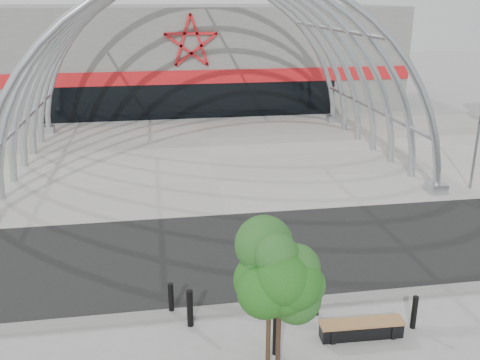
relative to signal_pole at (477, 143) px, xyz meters
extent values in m
plane|color=gray|center=(-11.92, -8.29, -2.28)|extent=(140.00, 140.00, 0.00)
cube|color=black|center=(-11.92, -4.79, -2.27)|extent=(140.00, 7.00, 0.02)
cube|color=#AAA59B|center=(-11.92, 7.21, -2.26)|extent=(60.00, 17.00, 0.04)
cube|color=slate|center=(-11.92, -8.54, -2.22)|extent=(60.00, 0.50, 0.12)
cube|color=slate|center=(-11.92, 25.21, 1.72)|extent=(34.00, 15.00, 8.00)
cube|color=black|center=(-11.92, 17.76, -0.98)|extent=(22.00, 0.25, 2.60)
cube|color=red|center=(-11.92, 17.76, 0.82)|extent=(34.00, 0.30, 1.00)
torus|color=#A3A8AF|center=(-11.92, -0.29, -2.28)|extent=(20.36, 0.36, 20.36)
torus|color=#A3A8AF|center=(-11.92, 2.21, -2.28)|extent=(20.36, 0.36, 20.36)
torus|color=#A3A8AF|center=(-11.92, 4.71, -2.28)|extent=(20.36, 0.36, 20.36)
torus|color=#A3A8AF|center=(-11.92, 7.21, -2.28)|extent=(20.36, 0.36, 20.36)
torus|color=#A3A8AF|center=(-11.92, 9.71, -2.28)|extent=(20.36, 0.36, 20.36)
torus|color=#A3A8AF|center=(-11.92, 12.21, -2.28)|extent=(20.36, 0.36, 20.36)
torus|color=#A3A8AF|center=(-11.92, 14.71, -2.28)|extent=(20.36, 0.36, 20.36)
cylinder|color=#A3A8AF|center=(-2.26, 7.21, 0.31)|extent=(0.20, 15.00, 0.20)
cylinder|color=#A3A8AF|center=(-4.85, 7.21, 4.79)|extent=(0.20, 15.00, 0.20)
cylinder|color=#A3A8AF|center=(-18.99, 7.21, 4.79)|extent=(0.20, 15.00, 0.20)
cylinder|color=#A3A8AF|center=(-21.58, 7.21, 0.31)|extent=(0.20, 15.00, 0.20)
cube|color=#A3A8AF|center=(-21.92, 14.71, -2.03)|extent=(0.80, 0.80, 0.50)
cube|color=#A3A8AF|center=(-1.92, -0.29, -2.03)|extent=(0.80, 0.80, 0.50)
cube|color=#A3A8AF|center=(-1.92, 14.71, -2.03)|extent=(0.80, 0.80, 0.50)
cylinder|color=slate|center=(0.00, 0.00, -0.10)|extent=(0.12, 0.12, 4.36)
imported|color=black|center=(0.00, 0.00, 0.86)|extent=(0.26, 0.62, 0.12)
cylinder|color=#322614|center=(-12.40, -11.40, -1.36)|extent=(0.11, 0.11, 1.83)
ellipsoid|color=#105111|center=(-12.40, -11.40, 0.30)|extent=(1.57, 1.57, 2.00)
cylinder|color=#301F17|center=(-12.07, -11.10, -1.35)|extent=(0.12, 0.12, 1.86)
ellipsoid|color=#1C4C21|center=(-12.07, -11.10, 0.34)|extent=(1.54, 1.54, 2.03)
cube|color=black|center=(-9.57, -10.34, -2.09)|extent=(2.27, 0.51, 0.38)
cube|color=black|center=(-10.41, -10.31, -2.06)|extent=(0.15, 0.50, 0.45)
cube|color=black|center=(-8.72, -10.37, -2.06)|extent=(0.15, 0.50, 0.45)
cube|color=brown|center=(-9.57, -10.34, -1.83)|extent=(2.33, 0.59, 0.07)
cylinder|color=black|center=(-14.62, -8.37, -1.79)|extent=(0.16, 0.16, 0.99)
cylinder|color=black|center=(-14.12, -9.06, -1.72)|extent=(0.18, 0.18, 1.12)
cylinder|color=black|center=(-12.03, -10.67, -1.74)|extent=(0.17, 0.17, 1.09)
cylinder|color=black|center=(-10.45, -9.09, -1.77)|extent=(0.16, 0.16, 1.03)
cylinder|color=black|center=(-7.97, -10.17, -1.78)|extent=(0.16, 0.16, 0.99)
camera|label=1|loc=(-14.82, -22.03, 6.56)|focal=40.00mm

